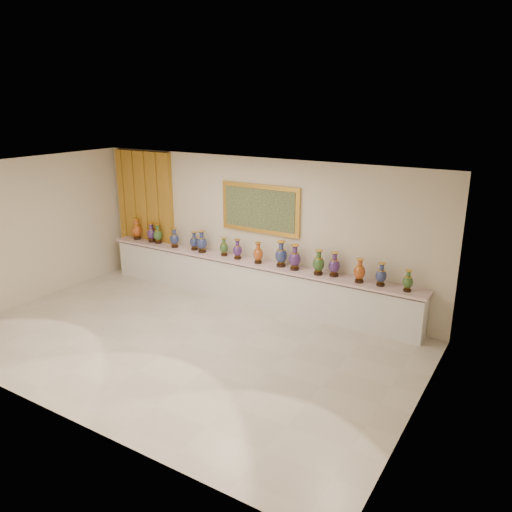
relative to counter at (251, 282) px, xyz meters
The scene contains 20 objects.
ground 2.31m from the counter, 90.00° to the right, with size 8.00×8.00×0.00m, color beige.
room 2.78m from the counter, behind, with size 8.00×8.00×8.00m.
counter is the anchor object (origin of this frame).
vase_0 3.28m from the counter, behind, with size 0.25×0.25×0.50m.
vase_1 2.82m from the counter, behind, with size 0.22×0.22×0.45m.
vase_2 2.62m from the counter, behind, with size 0.23×0.23×0.46m.
vase_3 2.10m from the counter, behind, with size 0.24×0.24×0.44m.
vase_4 1.62m from the counter, behind, with size 0.24×0.24×0.41m.
vase_5 1.40m from the counter, behind, with size 0.25×0.25×0.48m.
vase_6 0.93m from the counter, behind, with size 0.24×0.24×0.39m.
vase_7 0.72m from the counter, behind, with size 0.24×0.24×0.42m.
vase_8 0.70m from the counter, 14.92° to the right, with size 0.26×0.26×0.44m.
vase_9 1.00m from the counter, ahead, with size 0.30×0.30×0.52m.
vase_10 1.25m from the counter, ahead, with size 0.26×0.26×0.51m.
vase_11 1.70m from the counter, ahead, with size 0.27×0.27×0.49m.
vase_12 1.97m from the counter, ahead, with size 0.29×0.29×0.47m.
vase_13 2.47m from the counter, ahead, with size 0.26×0.26×0.45m.
vase_14 2.84m from the counter, ahead, with size 0.23×0.23×0.43m.
vase_15 3.31m from the counter, ahead, with size 0.19×0.19×0.39m.
label_card 1.76m from the counter, behind, with size 0.10×0.06×0.00m, color white.
Camera 1 is at (5.22, -6.07, 4.09)m, focal length 35.00 mm.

